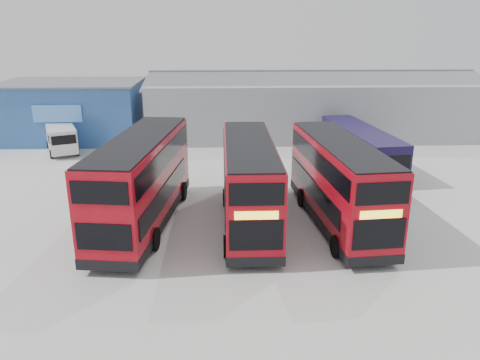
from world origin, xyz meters
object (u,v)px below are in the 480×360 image
double_decker_left (142,183)px  single_decker_blue (360,148)px  office_block (73,110)px  double_decker_centre (249,184)px  maintenance_shed (311,105)px  double_decker_right (339,184)px  panel_van (61,137)px

double_decker_left → single_decker_blue: 17.17m
office_block → double_decker_centre: office_block is taller
maintenance_shed → double_decker_right: 22.34m
double_decker_centre → panel_van: (-14.47, 15.11, -0.96)m
panel_van → single_decker_blue: bearing=-35.7°
office_block → single_decker_blue: bearing=-23.3°
office_block → panel_van: bearing=-85.5°
double_decker_left → single_decker_blue: size_ratio=1.04×
double_decker_left → double_decker_right: (10.02, -0.20, -0.12)m
maintenance_shed → double_decker_centre: bearing=-107.9°
double_decker_right → single_decker_blue: double_decker_right is taller
office_block → single_decker_blue: 25.57m
office_block → double_decker_left: bearing=-64.7°
panel_van → double_decker_right: bearing=-61.7°
double_decker_left → single_decker_blue: bearing=-138.0°
office_block → double_decker_left: (9.43, -19.98, -0.26)m
single_decker_blue → panel_van: (-23.06, 5.14, -0.20)m
office_block → maintenance_shed: size_ratio=0.40×
single_decker_blue → double_decker_right: bearing=61.7°
double_decker_centre → panel_van: 20.95m
office_block → single_decker_blue: office_block is taller
double_decker_right → single_decker_blue: bearing=63.2°
double_decker_left → office_block: bearing=-57.9°
double_decker_right → panel_van: size_ratio=1.96×
double_decker_right → single_decker_blue: (4.00, 10.06, -0.77)m
maintenance_shed → single_decker_blue: size_ratio=2.83×
double_decker_right → panel_van: double_decker_right is taller
double_decker_centre → double_decker_right: (4.59, -0.10, 0.00)m
single_decker_blue → panel_van: single_decker_blue is taller
maintenance_shed → double_decker_centre: 23.22m
maintenance_shed → double_decker_left: 25.33m
panel_van → double_decker_centre: bearing=-69.4°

